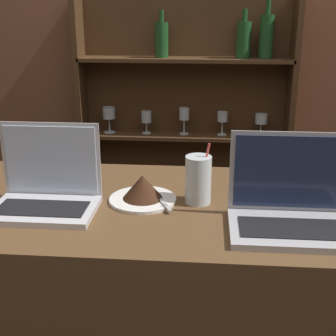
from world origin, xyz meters
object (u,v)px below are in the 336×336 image
at_px(cake_plate, 143,190).
at_px(laptop_near, 46,189).
at_px(laptop_far, 293,207).
at_px(water_glass, 198,180).

bearing_deg(cake_plate, laptop_near, -165.73).
relative_size(laptop_near, laptop_far, 0.89).
relative_size(laptop_near, water_glass, 1.60).
relative_size(cake_plate, water_glass, 1.10).
bearing_deg(laptop_far, laptop_near, 174.43).
bearing_deg(laptop_near, water_glass, 9.58).
bearing_deg(cake_plate, water_glass, 1.65).
distance_m(laptop_far, water_glass, 0.30).
bearing_deg(water_glass, laptop_far, -29.11).
distance_m(laptop_far, cake_plate, 0.45).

